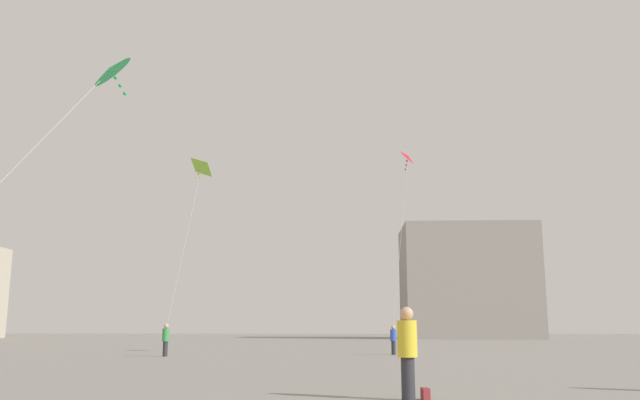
# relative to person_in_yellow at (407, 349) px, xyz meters

# --- Properties ---
(person_in_yellow) EXTENTS (0.41, 0.41, 1.87)m
(person_in_yellow) POSITION_rel_person_in_yellow_xyz_m (0.00, 0.00, 0.00)
(person_in_yellow) COLOR #2D2D33
(person_in_yellow) RESTS_ON ground_plane
(person_in_blue) EXTENTS (0.34, 0.34, 1.57)m
(person_in_blue) POSITION_rel_person_in_yellow_xyz_m (1.14, 22.65, -0.16)
(person_in_blue) COLOR #2D2D33
(person_in_blue) RESTS_ON ground_plane
(person_in_green) EXTENTS (0.36, 0.36, 1.64)m
(person_in_green) POSITION_rel_person_in_yellow_xyz_m (-10.58, 19.98, -0.12)
(person_in_green) COLOR #2D2D33
(person_in_green) RESTS_ON ground_plane
(kite_crimson_diamond) EXTENTS (1.47, 1.95, 9.77)m
(kite_crimson_diamond) POSITION_rel_person_in_yellow_xyz_m (2.03, 21.35, 9.54)
(kite_crimson_diamond) COLOR red
(kite_lime_delta) EXTENTS (2.44, 1.87, 8.82)m
(kite_lime_delta) POSITION_rel_person_in_yellow_xyz_m (-8.95, 19.58, 8.65)
(kite_lime_delta) COLOR #8CD12D
(kite_emerald_diamond) EXTENTS (5.57, 3.01, 7.74)m
(kite_emerald_diamond) POSITION_rel_person_in_yellow_xyz_m (-7.83, 3.25, 7.48)
(kite_emerald_diamond) COLOR green
(building_centre_hall) EXTENTS (17.36, 12.48, 14.96)m
(building_centre_hall) POSITION_rel_person_in_yellow_xyz_m (14.64, 76.55, 6.45)
(building_centre_hall) COLOR gray
(building_centre_hall) RESTS_ON ground_plane
(handbag_beside_flyer) EXTENTS (0.17, 0.33, 0.24)m
(handbag_beside_flyer) POSITION_rel_person_in_yellow_xyz_m (0.35, 0.10, -0.90)
(handbag_beside_flyer) COLOR maroon
(handbag_beside_flyer) RESTS_ON ground_plane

